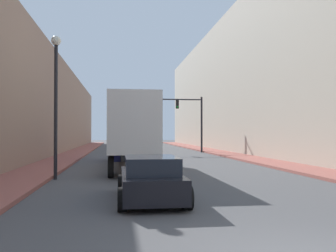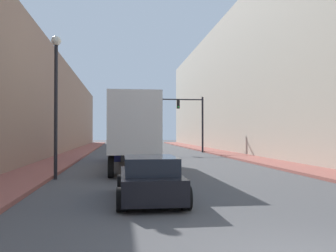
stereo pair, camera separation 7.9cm
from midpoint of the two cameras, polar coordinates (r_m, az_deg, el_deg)
sidewalk_right at (r=36.86m, az=8.34°, el=-4.13°), size 2.48×80.00×0.15m
sidewalk_left at (r=35.72m, az=-14.31°, el=-4.21°), size 2.48×80.00×0.15m
building_right at (r=38.55m, az=14.43°, el=7.03°), size 6.00×80.00×14.93m
building_left at (r=36.50m, az=-20.92°, el=3.07°), size 6.00×80.00×9.29m
semi_truck at (r=22.79m, az=-5.86°, el=-0.60°), size 2.42×13.31×3.97m
sedan_car at (r=11.59m, az=-2.88°, el=-8.10°), size 2.00×4.31×1.36m
traffic_signal_gantry at (r=39.34m, az=2.19°, el=2.00°), size 7.92×0.35×5.87m
street_lamp at (r=17.52m, az=-16.84°, el=5.81°), size 0.44×0.44×6.42m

